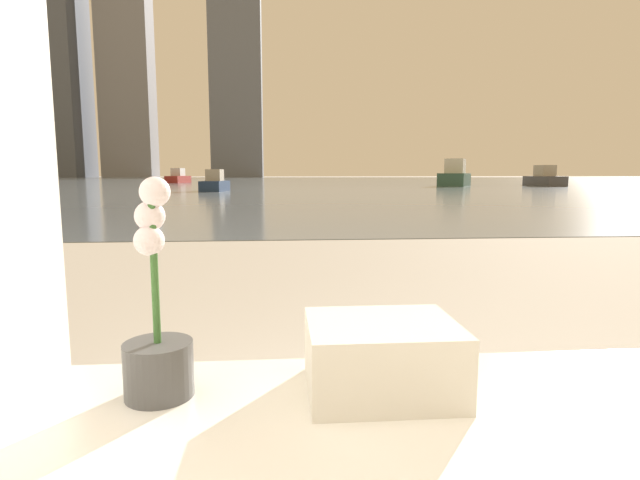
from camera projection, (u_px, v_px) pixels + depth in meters
potted_orchid at (157, 334)px, 0.81m from camera, size 0.11×0.11×0.36m
towel_stack at (382, 357)px, 0.83m from camera, size 0.25×0.21×0.12m
harbor_water at (281, 181)px, 61.27m from camera, size 180.00×110.00×0.01m
harbor_boat_1 at (33, 180)px, 39.60m from camera, size 1.46×2.82×1.01m
harbor_boat_2 at (455, 176)px, 36.72m from camera, size 3.97×5.51×1.97m
harbor_boat_3 at (544, 179)px, 36.56m from camera, size 1.51×4.08×1.52m
harbor_boat_4 at (178, 178)px, 48.51m from camera, size 1.91×3.95×1.42m
harbor_boat_5 at (215, 183)px, 26.11m from camera, size 1.29×3.08×1.13m
skyline_tower_0 at (56, 61)px, 109.34m from camera, size 10.63×13.46×50.71m
skyline_tower_1 at (127, 78)px, 110.99m from camera, size 10.86×7.87×43.81m
skyline_tower_2 at (236, 56)px, 112.23m from camera, size 11.41×8.59×54.19m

